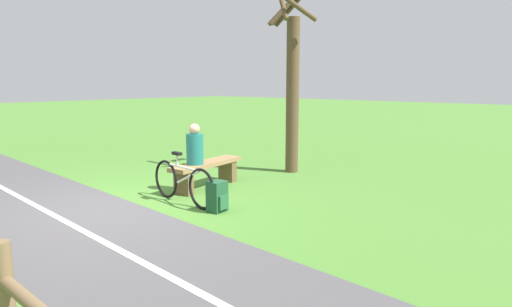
{
  "coord_description": "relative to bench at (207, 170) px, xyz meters",
  "views": [
    {
      "loc": [
        3.69,
        6.28,
        1.99
      ],
      "look_at": [
        -1.36,
        1.76,
        0.9
      ],
      "focal_mm": 31.42,
      "sensor_mm": 36.0,
      "label": 1
    }
  ],
  "objects": [
    {
      "name": "tree_mid_field",
      "position": [
        -2.32,
        0.24,
        1.72
      ],
      "size": [
        1.35,
        1.35,
        4.43
      ],
      "color": "brown",
      "rests_on": "ground_plane"
    },
    {
      "name": "backpack",
      "position": [
        0.96,
        1.31,
        -0.11
      ],
      "size": [
        0.3,
        0.29,
        0.48
      ],
      "rotation": [
        0.0,
        0.0,
        0.1
      ],
      "color": "#1E4C2D",
      "rests_on": "ground_plane"
    },
    {
      "name": "person_seated",
      "position": [
        0.33,
        0.05,
        0.48
      ],
      "size": [
        0.35,
        0.35,
        0.75
      ],
      "rotation": [
        0.0,
        0.0,
        0.16
      ],
      "color": "#1E6B66",
      "rests_on": "bench"
    },
    {
      "name": "bicycle",
      "position": [
        1.01,
        0.54,
        0.01
      ],
      "size": [
        0.17,
        1.67,
        0.84
      ],
      "rotation": [
        0.0,
        0.0,
        1.5
      ],
      "color": "black",
      "rests_on": "ground_plane"
    },
    {
      "name": "ground_plane",
      "position": [
        1.86,
        -0.05,
        -0.34
      ],
      "size": [
        80.0,
        80.0,
        0.0
      ],
      "primitive_type": "plane",
      "color": "#477A2D"
    },
    {
      "name": "bench",
      "position": [
        0.0,
        0.0,
        0.0
      ],
      "size": [
        1.77,
        0.65,
        0.5
      ],
      "rotation": [
        0.0,
        0.0,
        0.16
      ],
      "color": "#937047",
      "rests_on": "ground_plane"
    }
  ]
}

